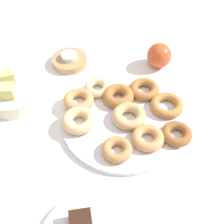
# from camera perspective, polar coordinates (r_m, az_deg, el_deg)

# --- Properties ---
(ground_plane) EXTENTS (2.40, 2.40, 0.00)m
(ground_plane) POSITION_cam_1_polar(r_m,az_deg,el_deg) (0.84, 2.04, -1.90)
(ground_plane) COLOR white
(donut_plate) EXTENTS (0.33, 0.33, 0.01)m
(donut_plate) POSITION_cam_1_polar(r_m,az_deg,el_deg) (0.84, 2.05, -1.63)
(donut_plate) COLOR silver
(donut_plate) RESTS_ON ground_plane
(donut_0) EXTENTS (0.12, 0.12, 0.03)m
(donut_0) POSITION_cam_1_polar(r_m,az_deg,el_deg) (0.87, 1.15, 2.93)
(donut_0) COLOR #AD6B33
(donut_0) RESTS_ON donut_plate
(donut_1) EXTENTS (0.11, 0.11, 0.03)m
(donut_1) POSITION_cam_1_polar(r_m,az_deg,el_deg) (0.87, -6.11, 2.16)
(donut_1) COLOR tan
(donut_1) RESTS_ON donut_plate
(donut_2) EXTENTS (0.10, 0.10, 0.03)m
(donut_2) POSITION_cam_1_polar(r_m,az_deg,el_deg) (0.83, 3.11, -0.68)
(donut_2) COLOR tan
(donut_2) RESTS_ON donut_plate
(donut_3) EXTENTS (0.09, 0.09, 0.02)m
(donut_3) POSITION_cam_1_polar(r_m,az_deg,el_deg) (0.76, 0.92, -6.82)
(donut_3) COLOR #C6844C
(donut_3) RESTS_ON donut_plate
(donut_4) EXTENTS (0.12, 0.12, 0.03)m
(donut_4) POSITION_cam_1_polar(r_m,az_deg,el_deg) (0.82, -6.07, -1.56)
(donut_4) COLOR #EABC84
(donut_4) RESTS_ON donut_plate
(donut_5) EXTENTS (0.12, 0.12, 0.02)m
(donut_5) POSITION_cam_1_polar(r_m,az_deg,el_deg) (0.87, 9.96, 1.23)
(donut_5) COLOR #BC7A3D
(donut_5) RESTS_ON donut_plate
(donut_6) EXTENTS (0.11, 0.11, 0.02)m
(donut_6) POSITION_cam_1_polar(r_m,az_deg,el_deg) (0.90, 5.89, 4.15)
(donut_6) COLOR #AD6B33
(donut_6) RESTS_ON donut_plate
(donut_7) EXTENTS (0.09, 0.09, 0.02)m
(donut_7) POSITION_cam_1_polar(r_m,az_deg,el_deg) (0.81, 11.70, -3.90)
(donut_7) COLOR #995B2D
(donut_7) RESTS_ON donut_plate
(donut_8) EXTENTS (0.11, 0.11, 0.03)m
(donut_8) POSITION_cam_1_polar(r_m,az_deg,el_deg) (0.79, 6.55, -4.70)
(donut_8) COLOR tan
(donut_8) RESTS_ON donut_plate
(donut_9) EXTENTS (0.09, 0.09, 0.02)m
(donut_9) POSITION_cam_1_polar(r_m,az_deg,el_deg) (0.90, -2.71, 4.44)
(donut_9) COLOR #EABC84
(donut_9) RESTS_ON donut_plate
(brownie_far) EXTENTS (0.06, 0.05, 0.03)m
(brownie_far) POSITION_cam_1_polar(r_m,az_deg,el_deg) (0.67, -5.68, -19.64)
(brownie_far) COLOR #381E14
(brownie_far) RESTS_ON cake_plate
(candle_holder) EXTENTS (0.11, 0.11, 0.02)m
(candle_holder) POSITION_cam_1_polar(r_m,az_deg,el_deg) (1.02, -7.69, 9.22)
(candle_holder) COLOR tan
(candle_holder) RESTS_ON ground_plane
(tealight) EXTENTS (0.05, 0.05, 0.01)m
(tealight) POSITION_cam_1_polar(r_m,az_deg,el_deg) (1.01, -7.80, 10.03)
(tealight) COLOR silver
(tealight) RESTS_ON candle_holder
(fruit_bowl) EXTENTS (0.16, 0.16, 0.04)m
(fruit_bowl) POSITION_cam_1_polar(r_m,az_deg,el_deg) (0.93, -17.50, 3.21)
(fruit_bowl) COLOR silver
(fruit_bowl) RESTS_ON ground_plane
(melon_chunk_left) EXTENTS (0.04, 0.04, 0.04)m
(melon_chunk_left) POSITION_cam_1_polar(r_m,az_deg,el_deg) (0.89, -18.44, 3.62)
(melon_chunk_left) COLOR #DBD67A
(melon_chunk_left) RESTS_ON fruit_bowl
(melon_chunk_right) EXTENTS (0.05, 0.05, 0.04)m
(melon_chunk_right) POSITION_cam_1_polar(r_m,az_deg,el_deg) (0.93, -18.42, 6.13)
(melon_chunk_right) COLOR #DBD67A
(melon_chunk_right) RESTS_ON fruit_bowl
(apple) EXTENTS (0.08, 0.08, 0.08)m
(apple) POSITION_cam_1_polar(r_m,az_deg,el_deg) (1.00, 8.57, 10.15)
(apple) COLOR #CC4C23
(apple) RESTS_ON ground_plane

